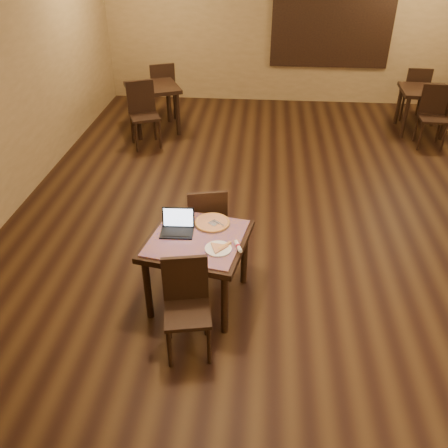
# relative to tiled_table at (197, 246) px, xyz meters

# --- Properties ---
(ground) EXTENTS (10.00, 10.00, 0.00)m
(ground) POSITION_rel_tiled_table_xyz_m (1.32, 1.37, -0.66)
(ground) COLOR black
(ground) RESTS_ON ground
(wall_back) EXTENTS (8.00, 0.02, 3.00)m
(wall_back) POSITION_rel_tiled_table_xyz_m (1.32, 6.37, 0.84)
(wall_back) COLOR #977A4C
(wall_back) RESTS_ON ground
(mural) EXTENTS (2.34, 0.05, 1.64)m
(mural) POSITION_rel_tiled_table_xyz_m (1.82, 6.33, 0.89)
(mural) COLOR #295497
(mural) RESTS_ON wall_back
(tiled_table) EXTENTS (1.08, 1.08, 0.76)m
(tiled_table) POSITION_rel_tiled_table_xyz_m (0.00, 0.00, 0.00)
(tiled_table) COLOR black
(tiled_table) RESTS_ON ground
(chair_main_near) EXTENTS (0.47, 0.47, 0.92)m
(chair_main_near) POSITION_rel_tiled_table_xyz_m (-0.02, -0.62, -0.14)
(chair_main_near) COLOR black
(chair_main_near) RESTS_ON ground
(chair_main_far) EXTENTS (0.50, 0.50, 0.96)m
(chair_main_far) POSITION_rel_tiled_table_xyz_m (0.02, 0.62, -0.12)
(chair_main_far) COLOR black
(chair_main_far) RESTS_ON ground
(laptop) EXTENTS (0.32, 0.25, 0.21)m
(laptop) POSITION_rel_tiled_table_xyz_m (-0.20, 0.10, 0.16)
(laptop) COLOR black
(laptop) RESTS_ON tiled_table
(plate) EXTENTS (0.25, 0.25, 0.01)m
(plate) POSITION_rel_tiled_table_xyz_m (0.22, -0.18, 0.11)
(plate) COLOR white
(plate) RESTS_ON tiled_table
(pizza_slice) EXTENTS (0.28, 0.28, 0.02)m
(pizza_slice) POSITION_rel_tiled_table_xyz_m (0.22, -0.18, 0.13)
(pizza_slice) COLOR #D2BA8C
(pizza_slice) RESTS_ON plate
(pizza_pan) EXTENTS (0.36, 0.36, 0.01)m
(pizza_pan) POSITION_rel_tiled_table_xyz_m (0.12, 0.24, 0.11)
(pizza_pan) COLOR silver
(pizza_pan) RESTS_ON tiled_table
(pizza_whole) EXTENTS (0.35, 0.35, 0.02)m
(pizza_whole) POSITION_rel_tiled_table_xyz_m (0.12, 0.24, 0.12)
(pizza_whole) COLOR #D2BA8C
(pizza_whole) RESTS_ON pizza_pan
(spatula) EXTENTS (0.23, 0.21, 0.01)m
(spatula) POSITION_rel_tiled_table_xyz_m (0.14, 0.22, 0.13)
(spatula) COLOR silver
(spatula) RESTS_ON pizza_whole
(napkin_roll) EXTENTS (0.09, 0.17, 0.04)m
(napkin_roll) POSITION_rel_tiled_table_xyz_m (0.40, -0.14, 0.12)
(napkin_roll) COLOR white
(napkin_roll) RESTS_ON tiled_table
(other_table_a) EXTENTS (0.87, 0.87, 0.78)m
(other_table_a) POSITION_rel_tiled_table_xyz_m (3.39, 4.83, -0.01)
(other_table_a) COLOR black
(other_table_a) RESTS_ON ground
(other_table_a_chair_near) EXTENTS (0.46, 0.46, 1.01)m
(other_table_a_chair_near) POSITION_rel_tiled_table_xyz_m (3.39, 4.25, -0.09)
(other_table_a_chair_near) COLOR black
(other_table_a_chair_near) RESTS_ON ground
(other_table_a_chair_far) EXTENTS (0.46, 0.46, 1.01)m
(other_table_a_chair_far) POSITION_rel_tiled_table_xyz_m (3.39, 5.42, -0.09)
(other_table_a_chair_far) COLOR black
(other_table_a_chair_far) RESTS_ON ground
(other_table_b) EXTENTS (1.15, 1.15, 0.82)m
(other_table_b) POSITION_rel_tiled_table_xyz_m (-1.39, 4.48, 0.02)
(other_table_b) COLOR black
(other_table_b) RESTS_ON ground
(other_table_b_chair_near) EXTENTS (0.61, 0.61, 1.06)m
(other_table_b_chair_near) POSITION_rel_tiled_table_xyz_m (-1.43, 3.85, -0.06)
(other_table_b_chair_near) COLOR black
(other_table_b_chair_near) RESTS_ON ground
(other_table_b_chair_far) EXTENTS (0.61, 0.61, 1.06)m
(other_table_b_chair_far) POSITION_rel_tiled_table_xyz_m (-1.36, 5.10, -0.06)
(other_table_b_chair_far) COLOR black
(other_table_b_chair_far) RESTS_ON ground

